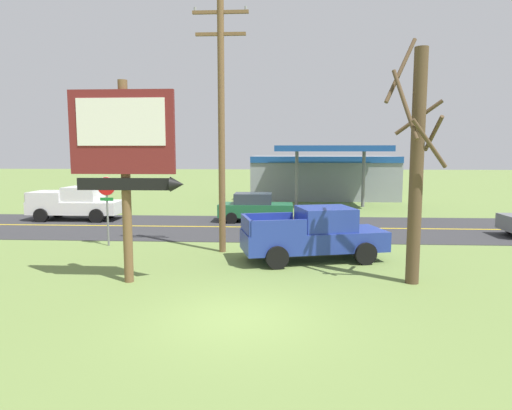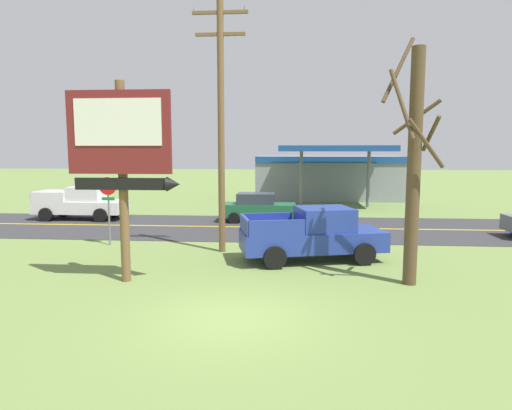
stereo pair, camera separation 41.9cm
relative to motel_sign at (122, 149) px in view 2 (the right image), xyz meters
name	(u,v)px [view 2 (the right image)]	position (x,y,z in m)	size (l,w,h in m)	color
ground_plane	(229,318)	(3.57, -2.72, -4.07)	(180.00, 180.00, 0.00)	olive
road_asphalt	(264,227)	(3.57, 10.28, -4.06)	(140.00, 8.00, 0.02)	#333335
road_centre_line	(264,227)	(3.57, 10.28, -4.04)	(126.00, 0.20, 0.01)	gold
motel_sign	(122,149)	(0.00, 0.00, 0.00)	(3.37, 0.54, 6.09)	brown
stop_sign	(108,198)	(-2.75, 5.33, -2.04)	(0.80, 0.08, 2.95)	slate
utility_pole	(221,120)	(2.27, 4.47, 1.14)	(2.14, 0.26, 9.73)	brown
bare_tree	(414,162)	(8.62, 0.53, -0.38)	(1.89, 1.81, 7.46)	brown
gas_station	(328,176)	(8.09, 25.27, -2.12)	(12.00, 11.50, 4.40)	gray
pickup_blue_parked_on_lawn	(314,235)	(5.87, 3.29, -3.10)	(5.52, 3.17, 1.96)	#233893
pickup_white_on_road	(82,203)	(-7.32, 12.28, -3.10)	(5.20, 2.24, 1.96)	silver
car_green_mid_lane	(258,207)	(3.11, 12.28, -3.24)	(4.20, 2.00, 1.64)	#1E6038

